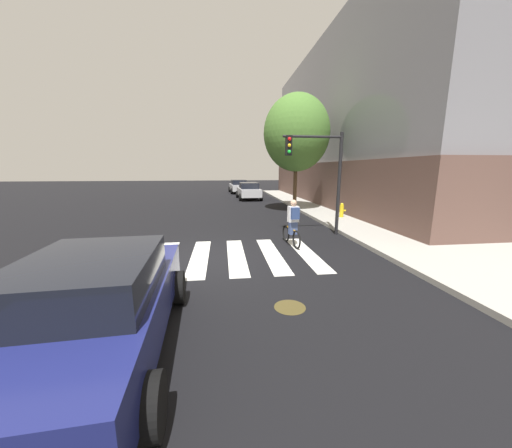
% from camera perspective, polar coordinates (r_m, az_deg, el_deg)
% --- Properties ---
extents(ground_plane, '(120.00, 120.00, 0.00)m').
position_cam_1_polar(ground_plane, '(8.91, -9.99, -6.76)').
color(ground_plane, black).
extents(sidewalk, '(6.50, 50.00, 0.15)m').
position_cam_1_polar(sidewalk, '(12.12, 36.24, -3.61)').
color(sidewalk, '#9E9B93').
rests_on(sidewalk, ground).
extents(crosswalk_stripes, '(7.51, 3.75, 0.01)m').
position_cam_1_polar(crosswalk_stripes, '(8.93, -11.62, -6.75)').
color(crosswalk_stripes, silver).
rests_on(crosswalk_stripes, ground).
extents(manhole_cover, '(0.64, 0.64, 0.01)m').
position_cam_1_polar(manhole_cover, '(5.83, 7.05, -16.78)').
color(manhole_cover, '#473D1E').
rests_on(manhole_cover, ground).
extents(sedan_near, '(2.36, 4.70, 1.59)m').
position_cam_1_polar(sedan_near, '(4.72, -30.07, -14.35)').
color(sedan_near, navy).
rests_on(sedan_near, ground).
extents(sedan_mid, '(2.21, 4.49, 1.53)m').
position_cam_1_polar(sedan_mid, '(25.48, -1.54, 6.96)').
color(sedan_mid, '#B7B7BC').
rests_on(sedan_mid, ground).
extents(sedan_far, '(2.28, 4.51, 1.52)m').
position_cam_1_polar(sedan_far, '(32.23, -3.66, 7.86)').
color(sedan_far, '#B7B7BC').
rests_on(sedan_far, ground).
extents(cyclist, '(0.39, 1.70, 1.69)m').
position_cam_1_polar(cyclist, '(9.89, 7.63, 0.17)').
color(cyclist, black).
rests_on(cyclist, ground).
extents(traffic_light_near, '(2.47, 0.28, 4.20)m').
position_cam_1_polar(traffic_light_near, '(11.61, 13.26, 11.64)').
color(traffic_light_near, black).
rests_on(traffic_light_near, ground).
extents(fire_hydrant, '(0.33, 0.22, 0.78)m').
position_cam_1_polar(fire_hydrant, '(15.74, 17.40, 2.76)').
color(fire_hydrant, gold).
rests_on(fire_hydrant, sidewalk).
extents(street_tree_near, '(4.11, 4.11, 7.31)m').
position_cam_1_polar(street_tree_near, '(18.22, 8.42, 18.17)').
color(street_tree_near, '#4C3823').
rests_on(street_tree_near, ground).
extents(corner_building, '(19.40, 25.79, 12.02)m').
position_cam_1_polar(corner_building, '(27.24, 32.51, 16.44)').
color(corner_building, brown).
rests_on(corner_building, ground).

